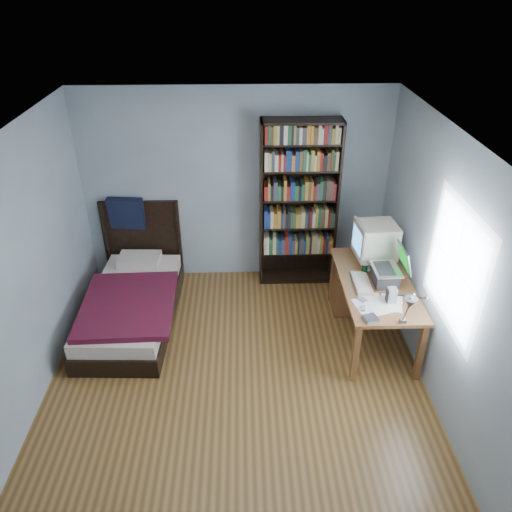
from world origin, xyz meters
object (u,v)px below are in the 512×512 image
desk (365,285)px  speaker (392,296)px  crt_monitor (375,241)px  bed (133,299)px  desk_lamp (410,304)px  soda_can (365,269)px  keyboard (362,283)px  bookshelf (298,205)px  laptop (387,273)px

desk → speaker: bearing=-86.0°
speaker → crt_monitor: bearing=88.8°
bed → desk: bearing=-0.5°
desk → speaker: speaker is taller
desk_lamp → soda_can: 1.31m
keyboard → speaker: 0.41m
desk_lamp → bed: (-2.71, 1.49, -0.95)m
desk → crt_monitor: (0.05, 0.01, 0.59)m
crt_monitor → speaker: size_ratio=2.85×
desk_lamp → keyboard: 1.12m
keyboard → bookshelf: bookshelf is taller
desk_lamp → bed: bearing=151.2°
desk → desk_lamp: size_ratio=2.53×
crt_monitor → bed: size_ratio=0.24×
keyboard → speaker: bearing=-55.5°
desk_lamp → speaker: (0.09, 0.68, -0.39)m
laptop → bed: size_ratio=0.22×
desk_lamp → bed: 3.23m
keyboard → crt_monitor: bearing=65.3°
soda_can → speaker: bearing=-75.3°
laptop → desk_lamp: bearing=-97.0°
keyboard → laptop: bearing=5.9°
speaker → laptop: bearing=81.8°
crt_monitor → desk_lamp: bearing=-93.1°
desk → keyboard: 0.59m
bookshelf → speaker: bearing=-64.1°
speaker → soda_can: speaker is taller
desk → desk_lamp: (-0.03, -1.46, 0.79)m
crt_monitor → speaker: bearing=-89.7°
laptop → desk_lamp: size_ratio=0.75×
crt_monitor → desk_lamp: (-0.08, -1.47, 0.20)m
desk_lamp → keyboard: desk_lamp is taller
crt_monitor → speaker: 0.81m
keyboard → speaker: (0.22, -0.33, 0.07)m
desk → bed: bed is taller
desk_lamp → bookshelf: size_ratio=0.28×
desk → soda_can: (-0.09, -0.22, 0.37)m
bed → keyboard: bearing=-10.5°
bookshelf → bed: bookshelf is taller
speaker → bookshelf: 1.80m
laptop → desk_lamp: (-0.13, -1.04, 0.35)m
bed → soda_can: bearing=-5.3°
laptop → soda_can: laptop is taller
desk_lamp → keyboard: bearing=97.7°
speaker → desk: bearing=92.5°
desk → bookshelf: bearing=131.5°
soda_can → bed: bearing=174.7°
bed → laptop: bearing=-9.1°
laptop → keyboard: (-0.26, -0.02, -0.11)m
desk_lamp → soda_can: (-0.06, 1.24, -0.42)m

